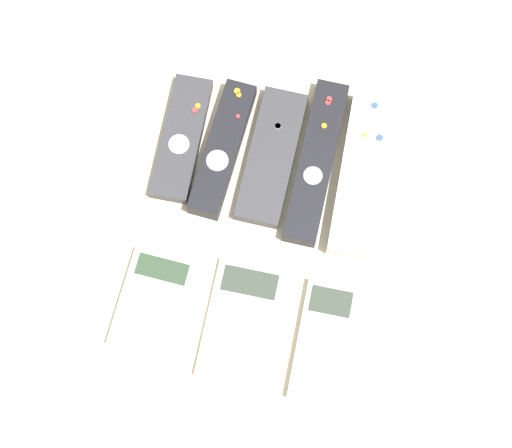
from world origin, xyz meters
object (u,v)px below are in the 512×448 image
Objects in this scene: calculator_2 at (323,342)px; remote_4 at (361,174)px; remote_0 at (182,138)px; calculator_0 at (153,303)px; remote_1 at (222,149)px; calculator_1 at (241,323)px; remote_3 at (316,162)px; remote_2 at (269,156)px.

remote_4 is at bearing 87.75° from calculator_2.
calculator_0 is (0.02, -0.22, -0.00)m from remote_0.
remote_1 reaches higher than calculator_2.
calculator_2 reaches higher than calculator_1.
calculator_2 is (0.05, -0.22, -0.00)m from remote_3.
remote_1 is 0.06m from remote_2.
remote_1 is at bearing -175.06° from remote_2.
remote_2 is at bearing 92.81° from calculator_1.
remote_3 reaches higher than remote_0.
remote_0 is 1.15× the size of calculator_1.
remote_1 reaches higher than calculator_0.
remote_2 reaches higher than calculator_1.
remote_1 is 0.22m from calculator_1.
remote_3 is 0.23m from calculator_2.
remote_3 reaches higher than calculator_0.
remote_3 reaches higher than remote_2.
remote_0 is at bearing 96.77° from calculator_0.
remote_0 is 0.23m from remote_4.
calculator_2 is (0.11, -0.22, -0.00)m from remote_2.
remote_4 is at bearing -1.68° from remote_0.
remote_2 is (0.06, 0.00, -0.00)m from remote_1.
calculator_2 is at bearing -1.91° from calculator_1.
remote_3 is 0.06m from remote_4.
remote_2 reaches higher than calculator_2.
remote_2 is 0.12m from remote_4.
remote_4 is 1.47× the size of calculator_2.
remote_0 is at bearing -179.35° from remote_2.
remote_1 reaches higher than remote_2.
calculator_2 is at bearing -93.01° from remote_4.
remote_1 is at bearing 179.59° from remote_4.
remote_1 is at bearing -175.23° from remote_3.
remote_4 reaches higher than calculator_2.
remote_4 reaches higher than remote_2.
calculator_0 is at bearing 178.49° from calculator_2.
remote_2 reaches higher than calculator_0.
calculator_2 is (-0.01, -0.22, -0.01)m from remote_4.
remote_1 reaches higher than calculator_1.
remote_0 reaches higher than calculator_0.
calculator_1 is at bearing -67.73° from remote_1.
calculator_1 is at bearing -60.99° from remote_0.
remote_0 reaches higher than calculator_1.
calculator_0 is at bearing -113.62° from remote_2.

